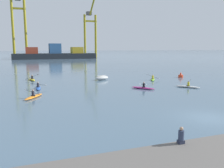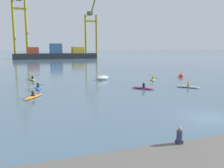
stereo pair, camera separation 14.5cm
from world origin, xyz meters
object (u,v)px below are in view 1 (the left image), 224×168
at_px(kayak_magenta, 143,88).
at_px(kayak_orange, 34,96).
at_px(gantry_crane_west, 19,20).
at_px(kayak_lime, 153,79).
at_px(channel_buoy, 181,75).
at_px(kayak_yellow, 32,79).
at_px(gantry_crane_west_mid, 90,28).
at_px(capsized_dinghy, 102,78).
at_px(container_barge, 55,54).
at_px(kayak_white, 188,86).
at_px(seated_onlooker, 181,136).
at_px(kayak_blue, 38,87).

height_order(kayak_magenta, kayak_orange, kayak_orange).
distance_m(gantry_crane_west, kayak_lime, 96.90).
height_order(channel_buoy, kayak_lime, kayak_lime).
bearing_deg(kayak_yellow, kayak_magenta, -45.00).
xyz_separation_m(gantry_crane_west, kayak_yellow, (3.64, -85.56, -18.84)).
xyz_separation_m(gantry_crane_west_mid, capsized_dinghy, (-22.83, -94.68, -16.23)).
bearing_deg(capsized_dinghy, gantry_crane_west_mid, 76.44).
bearing_deg(kayak_orange, capsized_dinghy, 44.67).
bearing_deg(channel_buoy, kayak_orange, -159.94).
relative_size(container_barge, kayak_white, 12.50).
distance_m(container_barge, kayak_magenta, 90.63).
height_order(kayak_yellow, seated_onlooker, seated_onlooker).
bearing_deg(kayak_white, channel_buoy, 58.71).
bearing_deg(channel_buoy, capsized_dinghy, 173.35).
xyz_separation_m(kayak_lime, kayak_blue, (-18.81, -2.23, 0.00)).
bearing_deg(kayak_magenta, kayak_orange, -176.14).
bearing_deg(kayak_white, seated_onlooker, -128.47).
bearing_deg(capsized_dinghy, kayak_white, -52.27).
distance_m(gantry_crane_west_mid, kayak_white, 108.31).
height_order(capsized_dinghy, kayak_white, kayak_white).
xyz_separation_m(container_barge, gantry_crane_west, (-16.00, 8.82, 16.77)).
bearing_deg(kayak_magenta, kayak_lime, 52.35).
bearing_deg(kayak_orange, gantry_crane_west, 92.00).
bearing_deg(gantry_crane_west_mid, kayak_orange, -107.92).
distance_m(container_barge, kayak_orange, 92.41).
height_order(gantry_crane_west_mid, kayak_lime, gantry_crane_west_mid).
bearing_deg(kayak_white, gantry_crane_west, 103.33).
relative_size(channel_buoy, kayak_white, 0.32).
distance_m(gantry_crane_west, kayak_orange, 102.17).
xyz_separation_m(kayak_orange, seated_onlooker, (6.84, -17.13, 0.81)).
bearing_deg(kayak_yellow, kayak_white, -36.55).
distance_m(channel_buoy, seated_onlooker, 33.02).
distance_m(kayak_lime, kayak_white, 8.33).
relative_size(channel_buoy, kayak_yellow, 0.29).
distance_m(container_barge, kayak_lime, 83.73).
bearing_deg(channel_buoy, gantry_crane_west, 108.14).
bearing_deg(container_barge, kayak_magenta, -89.05).
relative_size(kayak_orange, seated_onlooker, 3.56).
distance_m(gantry_crane_west_mid, channel_buoy, 98.09).
distance_m(container_barge, capsized_dinghy, 80.26).
height_order(kayak_magenta, kayak_yellow, kayak_yellow).
height_order(kayak_lime, seated_onlooker, seated_onlooker).
height_order(container_barge, gantry_crane_west_mid, gantry_crane_west_mid).
xyz_separation_m(channel_buoy, kayak_lime, (-6.70, -1.45, -0.19)).
xyz_separation_m(channel_buoy, kayak_white, (-5.92, -9.74, -0.19)).
height_order(kayak_lime, kayak_blue, kayak_lime).
bearing_deg(capsized_dinghy, kayak_lime, -21.43).
bearing_deg(kayak_yellow, capsized_dinghy, -17.14).
height_order(gantry_crane_west, kayak_magenta, gantry_crane_west).
height_order(gantry_crane_west_mid, kayak_yellow, gantry_crane_west_mid).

